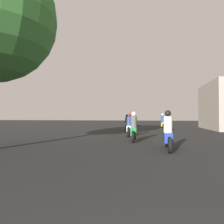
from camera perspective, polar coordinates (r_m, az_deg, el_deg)
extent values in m
cylinder|color=black|center=(9.54, 14.01, -7.18)|extent=(0.10, 0.58, 0.58)
cylinder|color=black|center=(8.07, 14.83, -8.32)|extent=(0.10, 0.58, 0.58)
cube|color=#1E389E|center=(8.78, 14.38, -6.45)|extent=(0.30, 0.79, 0.39)
cylinder|color=black|center=(9.24, 14.12, -4.34)|extent=(0.60, 0.04, 0.04)
cylinder|color=silver|center=(8.67, 14.41, -3.19)|extent=(0.32, 0.32, 0.62)
sphere|color=black|center=(8.66, 14.39, -0.35)|extent=(0.24, 0.24, 0.24)
cylinder|color=black|center=(12.15, 5.96, -5.84)|extent=(0.10, 0.59, 0.59)
cylinder|color=black|center=(10.84, 5.51, -6.44)|extent=(0.10, 0.59, 0.59)
cube|color=#1E6B33|center=(11.47, 5.74, -5.10)|extent=(0.30, 0.87, 0.41)
cylinder|color=black|center=(11.88, 5.88, -3.47)|extent=(0.60, 0.04, 0.04)
cylinder|color=#4C514C|center=(11.36, 5.71, -2.61)|extent=(0.32, 0.32, 0.59)
sphere|color=silver|center=(11.36, 5.71, -0.51)|extent=(0.24, 0.24, 0.24)
cylinder|color=black|center=(14.76, 4.77, -4.88)|extent=(0.10, 0.64, 0.64)
cylinder|color=black|center=(13.49, 4.31, -5.25)|extent=(0.10, 0.64, 0.64)
cube|color=silver|center=(14.11, 4.55, -4.30)|extent=(0.30, 0.73, 0.38)
cylinder|color=black|center=(14.51, 4.70, -3.07)|extent=(0.60, 0.04, 0.04)
cylinder|color=navy|center=(14.02, 4.52, -2.39)|extent=(0.32, 0.32, 0.57)
sphere|color=#A51919|center=(14.02, 4.52, -0.75)|extent=(0.24, 0.24, 0.24)
cylinder|color=black|center=(20.14, 4.18, -3.90)|extent=(0.10, 0.60, 0.60)
cylinder|color=black|center=(18.67, 3.75, -4.13)|extent=(0.10, 0.60, 0.60)
cube|color=#ADADB2|center=(19.40, 3.97, -3.51)|extent=(0.30, 0.82, 0.34)
cylinder|color=black|center=(19.86, 4.11, -2.67)|extent=(0.60, 0.04, 0.04)
cylinder|color=#2D2D33|center=(19.30, 3.95, -2.17)|extent=(0.32, 0.32, 0.57)
sphere|color=black|center=(19.30, 3.95, -0.97)|extent=(0.24, 0.24, 0.24)
cylinder|color=black|center=(22.59, 12.99, -3.58)|extent=(0.10, 0.58, 0.58)
cylinder|color=black|center=(21.28, 13.19, -3.74)|extent=(0.10, 0.58, 0.58)
cube|color=gold|center=(21.93, 13.09, -3.20)|extent=(0.30, 0.85, 0.36)
cylinder|color=black|center=(22.34, 13.02, -2.44)|extent=(0.60, 0.04, 0.04)
cylinder|color=navy|center=(21.83, 13.09, -1.86)|extent=(0.32, 0.32, 0.67)
sphere|color=silver|center=(21.83, 13.09, -0.67)|extent=(0.24, 0.24, 0.24)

